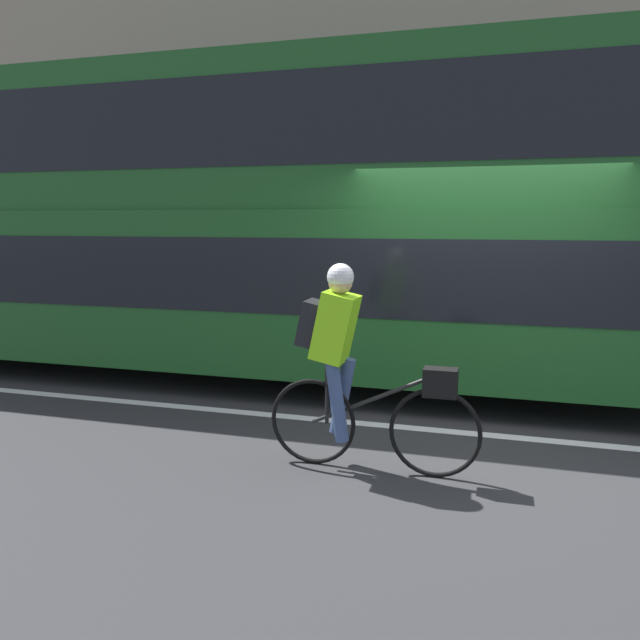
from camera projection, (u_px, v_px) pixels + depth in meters
ground_plane at (474, 432)px, 5.96m from camera, size 80.00×80.00×0.00m
road_center_line at (474, 434)px, 5.89m from camera, size 50.00×0.14×0.01m
sidewalk_curb at (488, 333)px, 10.78m from camera, size 60.00×1.65×0.15m
building_facade at (499, 114)px, 11.10m from camera, size 60.00×0.30×7.75m
bus at (242, 214)px, 7.88m from camera, size 10.70×2.58×3.76m
cyclist_on_bike at (351, 361)px, 4.95m from camera, size 1.72×0.32×1.67m
street_sign_post at (346, 237)px, 11.14m from camera, size 0.36×0.09×2.79m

